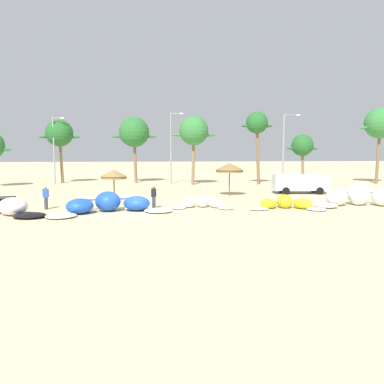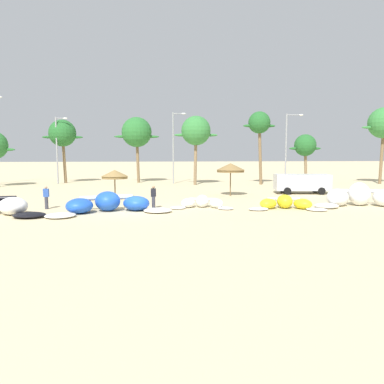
{
  "view_description": "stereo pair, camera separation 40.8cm",
  "coord_description": "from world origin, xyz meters",
  "px_view_note": "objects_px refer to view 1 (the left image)",
  "views": [
    {
      "loc": [
        0.98,
        -25.44,
        3.93
      ],
      "look_at": [
        3.81,
        2.0,
        1.0
      ],
      "focal_mm": 35.3,
      "sensor_mm": 36.0,
      "label": 1
    },
    {
      "loc": [
        1.38,
        -25.48,
        3.93
      ],
      "look_at": [
        3.81,
        2.0,
        1.0
      ],
      "focal_mm": 35.3,
      "sensor_mm": 36.0,
      "label": 2
    }
  ],
  "objects_px": {
    "beach_umbrella_near_van": "(114,174)",
    "lamppost_west_center": "(55,147)",
    "kite_right_of_center": "(360,197)",
    "kite_center": "(285,203)",
    "lamppost_east": "(285,145)",
    "palm_right": "(380,124)",
    "palm_center_left": "(194,131)",
    "palm_right_of_gap": "(302,146)",
    "palm_center_right": "(257,124)",
    "lamppost_east_center": "(172,144)",
    "person_near_kites": "(154,197)",
    "beach_umbrella_middle": "(229,168)",
    "person_by_umbrellas": "(46,198)",
    "palm_left": "(59,134)",
    "palm_left_of_gap": "(134,133)",
    "kite_left": "(109,204)",
    "parked_van": "(299,182)",
    "kite_left_of_center": "(202,203)"
  },
  "relations": [
    {
      "from": "palm_center_right",
      "to": "lamppost_east_center",
      "type": "height_order",
      "value": "lamppost_east_center"
    },
    {
      "from": "kite_right_of_center",
      "to": "person_by_umbrellas",
      "type": "distance_m",
      "value": 22.4
    },
    {
      "from": "palm_right",
      "to": "person_by_umbrellas",
      "type": "bearing_deg",
      "value": -153.19
    },
    {
      "from": "kite_center",
      "to": "person_by_umbrellas",
      "type": "height_order",
      "value": "person_by_umbrellas"
    },
    {
      "from": "beach_umbrella_near_van",
      "to": "palm_right_of_gap",
      "type": "distance_m",
      "value": 26.85
    },
    {
      "from": "beach_umbrella_near_van",
      "to": "palm_center_left",
      "type": "relative_size",
      "value": 0.3
    },
    {
      "from": "lamppost_west_center",
      "to": "kite_right_of_center",
      "type": "bearing_deg",
      "value": -39.07
    },
    {
      "from": "lamppost_east_center",
      "to": "lamppost_east",
      "type": "xyz_separation_m",
      "value": [
        13.67,
        -2.19,
        -0.07
      ]
    },
    {
      "from": "kite_left_of_center",
      "to": "lamppost_east",
      "type": "distance_m",
      "value": 22.91
    },
    {
      "from": "person_near_kites",
      "to": "lamppost_west_center",
      "type": "xyz_separation_m",
      "value": [
        -11.96,
        21.76,
        3.76
      ]
    },
    {
      "from": "palm_center_right",
      "to": "lamppost_east",
      "type": "height_order",
      "value": "palm_center_right"
    },
    {
      "from": "kite_right_of_center",
      "to": "palm_left",
      "type": "bearing_deg",
      "value": 138.89
    },
    {
      "from": "kite_left",
      "to": "palm_center_left",
      "type": "relative_size",
      "value": 0.98
    },
    {
      "from": "kite_left",
      "to": "palm_left_of_gap",
      "type": "distance_m",
      "value": 24.68
    },
    {
      "from": "palm_left_of_gap",
      "to": "lamppost_west_center",
      "type": "relative_size",
      "value": 1.02
    },
    {
      "from": "person_near_kites",
      "to": "palm_right_of_gap",
      "type": "height_order",
      "value": "palm_right_of_gap"
    },
    {
      "from": "person_near_kites",
      "to": "palm_left_of_gap",
      "type": "relative_size",
      "value": 0.19
    },
    {
      "from": "kite_center",
      "to": "palm_right",
      "type": "xyz_separation_m",
      "value": [
        18.72,
        19.14,
        7.03
      ]
    },
    {
      "from": "palm_right",
      "to": "palm_center_left",
      "type": "bearing_deg",
      "value": 178.35
    },
    {
      "from": "beach_umbrella_near_van",
      "to": "parked_van",
      "type": "height_order",
      "value": "beach_umbrella_near_van"
    },
    {
      "from": "person_near_kites",
      "to": "lamppost_east",
      "type": "height_order",
      "value": "lamppost_east"
    },
    {
      "from": "palm_right_of_gap",
      "to": "palm_center_right",
      "type": "bearing_deg",
      "value": -164.32
    },
    {
      "from": "palm_center_left",
      "to": "lamppost_west_center",
      "type": "bearing_deg",
      "value": 170.46
    },
    {
      "from": "beach_umbrella_near_van",
      "to": "lamppost_east_center",
      "type": "bearing_deg",
      "value": 69.93
    },
    {
      "from": "kite_center",
      "to": "lamppost_east",
      "type": "height_order",
      "value": "lamppost_east"
    },
    {
      "from": "parked_van",
      "to": "palm_left_of_gap",
      "type": "relative_size",
      "value": 0.63
    },
    {
      "from": "person_near_kites",
      "to": "palm_left",
      "type": "relative_size",
      "value": 0.2
    },
    {
      "from": "lamppost_east_center",
      "to": "person_near_kites",
      "type": "bearing_deg",
      "value": -96.35
    },
    {
      "from": "beach_umbrella_near_van",
      "to": "person_near_kites",
      "type": "distance_m",
      "value": 6.61
    },
    {
      "from": "kite_center",
      "to": "palm_center_right",
      "type": "xyz_separation_m",
      "value": [
        3.3,
        19.55,
        6.88
      ]
    },
    {
      "from": "kite_center",
      "to": "palm_left_of_gap",
      "type": "bearing_deg",
      "value": 115.95
    },
    {
      "from": "beach_umbrella_middle",
      "to": "palm_right",
      "type": "distance_m",
      "value": 24.26
    },
    {
      "from": "person_near_kites",
      "to": "lamppost_east",
      "type": "relative_size",
      "value": 0.19
    },
    {
      "from": "palm_center_right",
      "to": "palm_right_of_gap",
      "type": "relative_size",
      "value": 1.42
    },
    {
      "from": "kite_center",
      "to": "palm_center_left",
      "type": "xyz_separation_m",
      "value": [
        -4.3,
        19.8,
        6.02
      ]
    },
    {
      "from": "beach_umbrella_middle",
      "to": "lamppost_east",
      "type": "xyz_separation_m",
      "value": [
        9.2,
        11.51,
        2.31
      ]
    },
    {
      "from": "kite_center",
      "to": "palm_left",
      "type": "bearing_deg",
      "value": 130.92
    },
    {
      "from": "kite_left",
      "to": "beach_umbrella_middle",
      "type": "height_order",
      "value": "beach_umbrella_middle"
    },
    {
      "from": "palm_center_left",
      "to": "palm_right",
      "type": "bearing_deg",
      "value": -1.65
    },
    {
      "from": "kite_left",
      "to": "kite_left_of_center",
      "type": "xyz_separation_m",
      "value": [
        6.36,
        1.3,
        -0.17
      ]
    },
    {
      "from": "palm_center_left",
      "to": "lamppost_west_center",
      "type": "xyz_separation_m",
      "value": [
        -16.8,
        2.82,
        -1.8
      ]
    },
    {
      "from": "beach_umbrella_middle",
      "to": "parked_van",
      "type": "bearing_deg",
      "value": 9.22
    },
    {
      "from": "beach_umbrella_near_van",
      "to": "lamppost_west_center",
      "type": "relative_size",
      "value": 0.3
    },
    {
      "from": "kite_right_of_center",
      "to": "lamppost_west_center",
      "type": "height_order",
      "value": "lamppost_west_center"
    },
    {
      "from": "beach_umbrella_middle",
      "to": "lamppost_east_center",
      "type": "xyz_separation_m",
      "value": [
        -4.47,
        13.7,
        2.38
      ]
    },
    {
      "from": "palm_left",
      "to": "palm_center_right",
      "type": "relative_size",
      "value": 0.91
    },
    {
      "from": "person_by_umbrellas",
      "to": "lamppost_east",
      "type": "height_order",
      "value": "lamppost_east"
    },
    {
      "from": "palm_left",
      "to": "lamppost_east_center",
      "type": "relative_size",
      "value": 0.91
    },
    {
      "from": "palm_left",
      "to": "palm_center_left",
      "type": "relative_size",
      "value": 0.97
    },
    {
      "from": "lamppost_east_center",
      "to": "person_by_umbrellas",
      "type": "bearing_deg",
      "value": -115.38
    }
  ]
}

